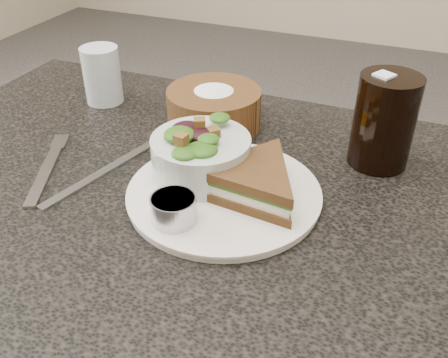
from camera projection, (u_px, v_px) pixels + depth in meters
dinner_plate at (224, 194)px, 0.67m from camera, size 0.26×0.26×0.01m
sandwich at (252, 182)px, 0.65m from camera, size 0.19×0.19×0.05m
salad_bowl at (201, 150)px, 0.68m from camera, size 0.18×0.18×0.08m
dressing_ramekin at (174, 209)px, 0.61m from camera, size 0.07×0.07×0.03m
orange_wedge at (257, 156)px, 0.72m from camera, size 0.07×0.07×0.03m
fork at (46, 172)px, 0.72m from camera, size 0.09×0.16×0.00m
knife at (102, 173)px, 0.72m from camera, size 0.07×0.21×0.00m
bread_basket at (214, 102)px, 0.82m from camera, size 0.16×0.16×0.09m
cola_glass at (385, 118)px, 0.71m from camera, size 0.11×0.11×0.15m
water_glass at (102, 75)px, 0.90m from camera, size 0.08×0.08×0.10m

